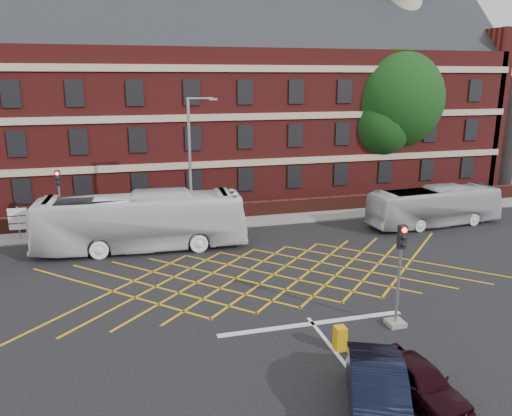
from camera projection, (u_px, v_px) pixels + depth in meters
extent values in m
plane|color=black|center=(286.00, 290.00, 23.81)|extent=(120.00, 120.00, 0.00)
cube|color=maroon|center=(206.00, 124.00, 42.85)|extent=(50.00, 12.00, 12.00)
cube|color=black|center=(204.00, 51.00, 41.34)|extent=(51.00, 10.61, 10.61)
cube|color=#B7A88C|center=(219.00, 117.00, 36.92)|extent=(50.00, 0.18, 0.50)
cube|color=black|center=(220.00, 138.00, 37.32)|extent=(1.20, 0.14, 1.80)
cylinder|color=#B7A88C|center=(400.00, 19.00, 45.12)|extent=(3.60, 3.60, 6.00)
cube|color=#451912|center=(229.00, 211.00, 35.82)|extent=(56.00, 0.50, 1.10)
cube|color=slate|center=(232.00, 221.00, 35.01)|extent=(60.00, 3.00, 0.12)
cube|color=#CC990C|center=(274.00, 274.00, 25.68)|extent=(8.22, 8.22, 0.02)
cube|color=silver|center=(313.00, 323.00, 20.54)|extent=(8.00, 0.30, 0.02)
imported|color=silver|center=(141.00, 221.00, 29.13)|extent=(12.32, 3.56, 3.39)
imported|color=#B9BABD|center=(435.00, 206.00, 33.98)|extent=(9.75, 2.93, 2.68)
imported|color=black|center=(378.00, 393.00, 14.76)|extent=(3.33, 5.00, 1.56)
imported|color=black|center=(419.00, 380.00, 15.63)|extent=(1.92, 3.84, 1.26)
cylinder|color=black|center=(389.00, 156.00, 43.58)|extent=(0.90, 0.90, 6.36)
sphere|color=black|center=(393.00, 99.00, 42.35)|extent=(8.56, 8.56, 8.56)
sphere|color=black|center=(380.00, 123.00, 41.70)|extent=(5.56, 5.56, 5.56)
sphere|color=black|center=(402.00, 116.00, 43.85)|extent=(5.13, 5.13, 5.13)
cube|color=slate|center=(395.00, 323.00, 20.40)|extent=(0.70, 0.70, 0.20)
cylinder|color=gray|center=(398.00, 286.00, 19.98)|extent=(0.12, 0.12, 3.50)
cube|color=black|center=(402.00, 237.00, 19.46)|extent=(0.30, 0.25, 0.95)
sphere|color=#FF0C05|center=(404.00, 230.00, 19.25)|extent=(0.20, 0.20, 0.20)
cube|color=slate|center=(64.00, 235.00, 31.84)|extent=(0.70, 0.70, 0.20)
cylinder|color=gray|center=(61.00, 210.00, 31.43)|extent=(0.12, 0.12, 3.50)
cube|color=black|center=(58.00, 178.00, 30.91)|extent=(0.30, 0.25, 0.95)
sphere|color=#FF0C05|center=(57.00, 173.00, 30.70)|extent=(0.20, 0.20, 0.20)
cube|color=slate|center=(192.00, 237.00, 31.38)|extent=(1.00, 1.00, 0.20)
cylinder|color=gray|center=(190.00, 171.00, 30.32)|extent=(0.18, 0.18, 8.65)
cylinder|color=gray|center=(200.00, 98.00, 29.40)|extent=(1.60, 0.12, 0.12)
cube|color=gray|center=(213.00, 99.00, 29.62)|extent=(0.50, 0.20, 0.12)
cylinder|color=gray|center=(19.00, 224.00, 30.71)|extent=(0.10, 0.10, 2.20)
cube|color=silver|center=(17.00, 212.00, 30.43)|extent=(1.10, 0.06, 0.45)
cube|color=silver|center=(18.00, 220.00, 30.56)|extent=(1.10, 0.06, 0.40)
cube|color=silver|center=(19.00, 227.00, 30.67)|extent=(1.10, 0.06, 0.35)
cube|color=#CE940C|center=(340.00, 338.00, 18.48)|extent=(0.41, 0.43, 0.92)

